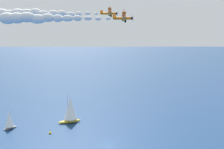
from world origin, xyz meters
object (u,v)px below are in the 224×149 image
at_px(sailboat_ahead, 70,109).
at_px(biplane_wingman, 124,18).
at_px(sailboat_inshore, 9,120).
at_px(biplane_lead, 110,13).
at_px(marker_buoy, 50,133).
at_px(wingwalker_wingman, 124,11).
at_px(wingwalker_lead, 110,7).

bearing_deg(sailboat_ahead, biplane_wingman, -18.86).
height_order(sailboat_inshore, biplane_lead, biplane_lead).
xyz_separation_m(sailboat_inshore, marker_buoy, (19.01, 6.70, -3.55)).
height_order(biplane_lead, biplane_wingman, biplane_lead).
xyz_separation_m(biplane_wingman, wingwalker_wingman, (-0.18, 0.26, 2.17)).
height_order(biplane_wingman, wingwalker_wingman, wingwalker_wingman).
xyz_separation_m(sailboat_inshore, biplane_wingman, (54.82, 9.31, 42.71)).
distance_m(sailboat_inshore, wingwalker_lead, 65.51).
relative_size(marker_buoy, wingwalker_lead, 1.37).
bearing_deg(marker_buoy, sailboat_inshore, -160.60).
relative_size(sailboat_inshore, biplane_lead, 1.26).
bearing_deg(biplane_lead, wingwalker_lead, 125.31).
distance_m(biplane_lead, wingwalker_wingman, 17.18).
height_order(sailboat_inshore, biplane_wingman, biplane_wingman).
xyz_separation_m(wingwalker_lead, biplane_wingman, (14.34, -10.49, -4.84)).
distance_m(wingwalker_lead, biplane_wingman, 18.41).
bearing_deg(sailboat_inshore, marker_buoy, 19.40).
height_order(sailboat_ahead, marker_buoy, sailboat_ahead).
bearing_deg(biplane_lead, sailboat_ahead, 172.10).
xyz_separation_m(marker_buoy, wingwalker_wingman, (35.62, 2.87, 48.42)).
height_order(wingwalker_lead, wingwalker_wingman, wingwalker_lead).
bearing_deg(wingwalker_wingman, biplane_wingman, -54.65).
relative_size(biplane_lead, wingwalker_wingman, 3.82).
relative_size(sailboat_inshore, sailboat_ahead, 0.62).
xyz_separation_m(marker_buoy, biplane_wingman, (35.81, 2.61, 46.25)).
relative_size(biplane_lead, biplane_wingman, 1.00).
xyz_separation_m(marker_buoy, wingwalker_lead, (21.47, 13.10, 51.09)).
distance_m(sailboat_ahead, biplane_wingman, 58.99).
bearing_deg(wingwalker_lead, biplane_wingman, -36.18).
relative_size(marker_buoy, biplane_lead, 0.31).
xyz_separation_m(sailboat_ahead, biplane_wingman, (40.78, -13.93, 40.28)).
height_order(wingwalker_lead, biplane_wingman, wingwalker_lead).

